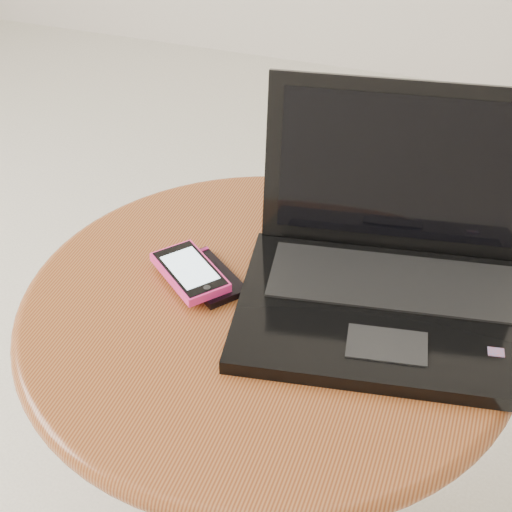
% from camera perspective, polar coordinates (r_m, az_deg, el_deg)
% --- Properties ---
extents(table, '(0.63, 0.63, 0.50)m').
position_cam_1_polar(table, '(1.06, 0.78, -7.86)').
color(table, '#563219').
rests_on(table, ground).
extents(laptop, '(0.41, 0.36, 0.24)m').
position_cam_1_polar(laptop, '(0.98, 9.96, -0.99)').
color(laptop, black).
rests_on(laptop, table).
extents(phone_black, '(0.12, 0.11, 0.01)m').
position_cam_1_polar(phone_black, '(1.02, -3.51, -1.51)').
color(phone_black, black).
rests_on(phone_black, table).
extents(phone_pink, '(0.13, 0.12, 0.01)m').
position_cam_1_polar(phone_pink, '(1.01, -4.85, -1.14)').
color(phone_pink, '#F92C85').
rests_on(phone_pink, phone_black).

